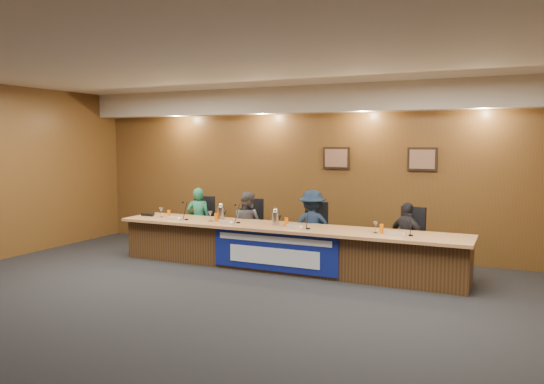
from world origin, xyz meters
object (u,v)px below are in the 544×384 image
at_px(carafe_left, 221,214).
at_px(office_chair_d, 408,244).
at_px(panelist_b, 247,225).
at_px(office_chair_b, 249,231).
at_px(office_chair_a, 201,227).
at_px(panelist_a, 198,220).
at_px(carafe_mid, 276,219).
at_px(speakerphone, 149,214).
at_px(panelist_c, 312,227).
at_px(panelist_d, 407,238).
at_px(office_chair_c, 314,236).
at_px(dais_body, 284,249).
at_px(banner, 274,251).

bearing_deg(carafe_left, office_chair_d, 12.17).
xyz_separation_m(panelist_b, office_chair_b, (0.00, 0.10, -0.14)).
relative_size(office_chair_a, office_chair_d, 1.00).
height_order(panelist_a, office_chair_b, panelist_a).
bearing_deg(carafe_mid, speakerphone, 179.25).
relative_size(panelist_c, panelist_d, 1.12).
bearing_deg(panelist_c, office_chair_b, -21.28).
relative_size(panelist_d, office_chair_c, 2.46).
xyz_separation_m(dais_body, office_chair_a, (-2.07, 0.65, 0.13)).
xyz_separation_m(carafe_mid, speakerphone, (-2.67, 0.04, -0.09)).
distance_m(panelist_b, office_chair_d, 2.96).
bearing_deg(office_chair_c, speakerphone, -176.47).
relative_size(banner, speakerphone, 6.88).
relative_size(panelist_c, speakerphone, 4.11).
xyz_separation_m(office_chair_d, speakerphone, (-4.76, -0.67, 0.30)).
bearing_deg(panelist_b, office_chair_a, 1.77).
xyz_separation_m(banner, panelist_b, (-1.00, 0.97, 0.24)).
distance_m(dais_body, panelist_c, 0.70).
relative_size(office_chair_b, carafe_mid, 2.09).
bearing_deg(office_chair_b, carafe_left, -118.11).
distance_m(panelist_d, office_chair_b, 2.96).
distance_m(panelist_c, office_chair_d, 1.67).
bearing_deg(panelist_a, office_chair_d, 159.46).
xyz_separation_m(dais_body, panelist_b, (-1.00, 0.55, 0.27)).
height_order(panelist_d, office_chair_d, panelist_d).
relative_size(panelist_b, panelist_d, 1.05).
xyz_separation_m(banner, office_chair_b, (-1.00, 1.07, 0.10)).
xyz_separation_m(carafe_left, speakerphone, (-1.59, 0.01, -0.10)).
xyz_separation_m(panelist_b, office_chair_a, (-1.07, 0.10, -0.14)).
distance_m(panelist_d, office_chair_d, 0.15).
distance_m(panelist_b, carafe_left, 0.67).
relative_size(panelist_a, panelist_c, 0.97).
bearing_deg(office_chair_b, panelist_c, -15.09).
bearing_deg(panelist_a, office_chair_b, 163.38).
bearing_deg(panelist_b, panelist_c, -172.88).
distance_m(panelist_a, panelist_d, 4.02).
relative_size(panelist_b, office_chair_c, 2.57).
height_order(banner, speakerphone, speakerphone).
xyz_separation_m(panelist_a, office_chair_b, (1.07, 0.10, -0.16)).
bearing_deg(dais_body, office_chair_b, 146.89).
xyz_separation_m(office_chair_b, office_chair_d, (2.95, 0.00, 0.00)).
bearing_deg(office_chair_d, dais_body, -152.35).
bearing_deg(panelist_c, panelist_b, -16.87).
relative_size(banner, panelist_a, 1.73).
distance_m(dais_body, carafe_mid, 0.53).
distance_m(panelist_c, office_chair_b, 1.31).
xyz_separation_m(panelist_a, panelist_c, (2.37, 0.00, 0.02)).
xyz_separation_m(panelist_d, carafe_mid, (-2.09, -0.61, 0.28)).
bearing_deg(banner, dais_body, 90.00).
bearing_deg(carafe_left, speakerphone, 179.65).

